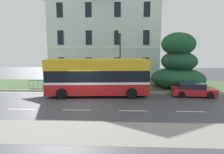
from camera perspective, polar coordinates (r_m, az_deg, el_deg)
ground_plane at (r=17.72m, az=-7.78°, el=-6.16°), size 60.00×56.00×0.18m
georgian_townhouse at (r=32.36m, az=-1.76°, el=12.45°), size 15.51×10.10×13.06m
iron_verge_railing at (r=20.44m, az=-4.23°, el=-2.30°), size 13.99×0.04×0.97m
evergreen_tree at (r=23.33m, az=18.15°, el=2.75°), size 5.80×5.80×6.16m
single_decker_bus at (r=18.42m, az=-4.11°, el=0.09°), size 9.27×3.20×3.36m
parked_hatchback_00 at (r=19.81m, az=21.77°, el=-3.32°), size 3.85×2.03×1.22m
street_lamp_post at (r=20.92m, az=2.29°, el=6.25°), size 0.36×0.24×6.05m
litter_bin at (r=20.84m, az=-4.55°, el=-2.00°), size 0.46×0.46×1.07m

